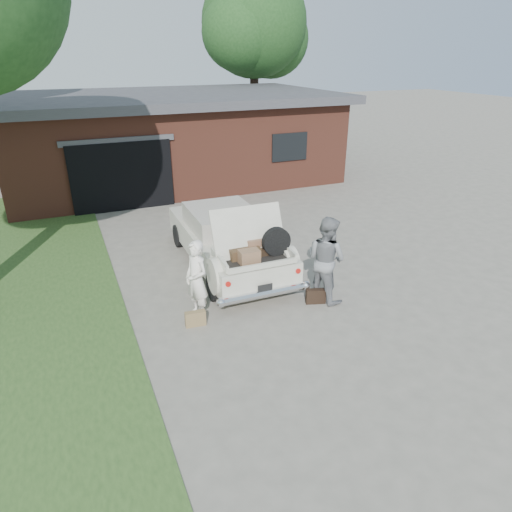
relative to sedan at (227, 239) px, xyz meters
name	(u,v)px	position (x,y,z in m)	size (l,w,h in m)	color
ground	(268,319)	(-0.12, -2.64, -0.69)	(90.00, 90.00, 0.00)	gray
house	(171,136)	(0.86, 8.83, 0.98)	(12.80, 7.80, 3.30)	brown
tree_right	(256,29)	(6.53, 13.47, 5.08)	(5.91, 5.14, 8.60)	#38281E
sedan	(227,239)	(0.00, 0.00, 0.00)	(1.91, 4.74, 1.87)	beige
woman_left	(197,280)	(-1.33, -1.99, 0.10)	(0.58, 0.38, 1.58)	white
woman_right	(326,259)	(1.30, -2.36, 0.22)	(0.88, 0.69, 1.82)	gray
suitcase_left	(195,319)	(-1.49, -2.31, -0.54)	(0.39, 0.12, 0.30)	olive
suitcase_right	(316,296)	(1.04, -2.47, -0.53)	(0.41, 0.13, 0.32)	black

